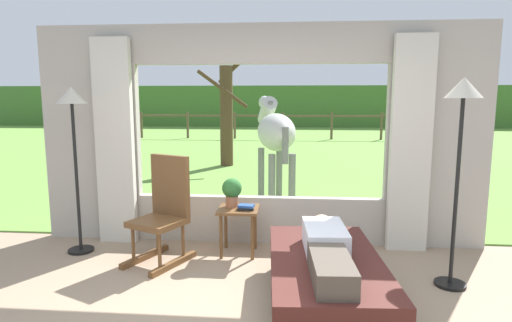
% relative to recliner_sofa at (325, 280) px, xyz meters
% --- Properties ---
extents(back_wall_with_window, '(5.20, 0.12, 2.55)m').
position_rel_recliner_sofa_xyz_m(back_wall_with_window, '(-0.67, 1.56, 1.03)').
color(back_wall_with_window, '#ADA599').
rests_on(back_wall_with_window, ground_plane).
extents(curtain_panel_left, '(0.44, 0.10, 2.40)m').
position_rel_recliner_sofa_xyz_m(curtain_panel_left, '(-2.36, 1.42, 0.98)').
color(curtain_panel_left, beige).
rests_on(curtain_panel_left, ground_plane).
extents(curtain_panel_right, '(0.44, 0.10, 2.40)m').
position_rel_recliner_sofa_xyz_m(curtain_panel_right, '(1.02, 1.42, 0.98)').
color(curtain_panel_right, beige).
rests_on(curtain_panel_right, ground_plane).
extents(outdoor_pasture_lawn, '(36.00, 21.68, 0.02)m').
position_rel_recliner_sofa_xyz_m(outdoor_pasture_lawn, '(-0.67, 12.46, -0.21)').
color(outdoor_pasture_lawn, olive).
rests_on(outdoor_pasture_lawn, ground_plane).
extents(distant_hill_ridge, '(36.00, 2.00, 2.40)m').
position_rel_recliner_sofa_xyz_m(distant_hill_ridge, '(-0.67, 22.30, 0.98)').
color(distant_hill_ridge, '#436E2E').
rests_on(distant_hill_ridge, ground_plane).
extents(recliner_sofa, '(0.99, 1.75, 0.42)m').
position_rel_recliner_sofa_xyz_m(recliner_sofa, '(0.00, 0.00, 0.00)').
color(recliner_sofa, black).
rests_on(recliner_sofa, ground_plane).
extents(reclining_person, '(0.37, 1.44, 0.22)m').
position_rel_recliner_sofa_xyz_m(reclining_person, '(0.00, -0.05, 0.30)').
color(reclining_person, silver).
rests_on(reclining_person, recliner_sofa).
extents(rocking_chair, '(0.70, 0.81, 1.12)m').
position_rel_recliner_sofa_xyz_m(rocking_chair, '(-1.63, 0.88, 0.33)').
color(rocking_chair, brown).
rests_on(rocking_chair, ground_plane).
extents(side_table, '(0.44, 0.44, 0.52)m').
position_rel_recliner_sofa_xyz_m(side_table, '(-0.87, 1.13, 0.21)').
color(side_table, brown).
rests_on(side_table, ground_plane).
extents(potted_plant, '(0.22, 0.22, 0.32)m').
position_rel_recliner_sofa_xyz_m(potted_plant, '(-0.95, 1.19, 0.48)').
color(potted_plant, '#9E6042').
rests_on(potted_plant, side_table).
extents(book_stack, '(0.19, 0.14, 0.05)m').
position_rel_recliner_sofa_xyz_m(book_stack, '(-0.78, 1.07, 0.33)').
color(book_stack, black).
rests_on(book_stack, side_table).
extents(floor_lamp_left, '(0.32, 0.32, 1.84)m').
position_rel_recliner_sofa_xyz_m(floor_lamp_left, '(-2.65, 1.04, 1.27)').
color(floor_lamp_left, black).
rests_on(floor_lamp_left, ground_plane).
extents(floor_lamp_right, '(0.32, 0.32, 1.90)m').
position_rel_recliner_sofa_xyz_m(floor_lamp_right, '(1.18, 0.48, 1.31)').
color(floor_lamp_right, black).
rests_on(floor_lamp_right, ground_plane).
extents(horse, '(0.87, 1.82, 1.73)m').
position_rel_recliner_sofa_xyz_m(horse, '(-0.57, 3.54, 0.94)').
color(horse, '#B2B2AD').
rests_on(horse, outdoor_pasture_lawn).
extents(pasture_tree, '(1.26, 1.20, 3.07)m').
position_rel_recliner_sofa_xyz_m(pasture_tree, '(-1.91, 7.15, 1.15)').
color(pasture_tree, '#4C3823').
rests_on(pasture_tree, outdoor_pasture_lawn).
extents(pasture_fence_line, '(16.10, 0.10, 1.10)m').
position_rel_recliner_sofa_xyz_m(pasture_fence_line, '(-0.67, 14.21, 0.53)').
color(pasture_fence_line, brown).
rests_on(pasture_fence_line, outdoor_pasture_lawn).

